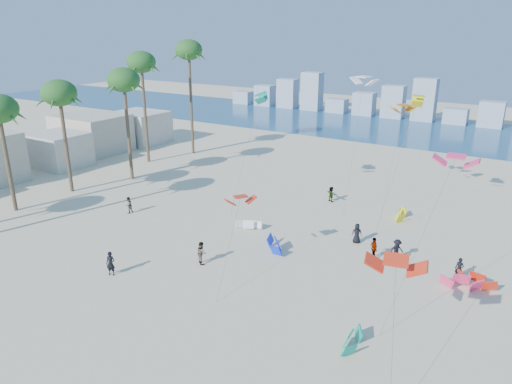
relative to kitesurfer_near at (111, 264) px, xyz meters
The scene contains 10 objects.
ground 5.82m from the kitesurfer_near, 58.49° to the right, with size 220.00×220.00×0.00m, color beige.
ocean 67.18m from the kitesurfer_near, 87.44° to the left, with size 220.00×220.00×0.00m, color navy.
kitesurfer_near is the anchor object (origin of this frame).
kitesurfer_mid 6.92m from the kitesurfer_near, 47.86° to the left, with size 0.90×0.70×1.84m, color gray.
kitesurfers_far 18.89m from the kitesurfer_near, 54.38° to the left, with size 31.46×14.95×1.88m.
grounded_kites 20.05m from the kitesurfer_near, 37.79° to the left, with size 22.62×24.21×0.97m.
flying_kites 23.79m from the kitesurfer_near, 43.14° to the left, with size 31.37×29.48×13.94m.
palm_row 24.34m from the kitesurfer_near, 148.51° to the left, with size 8.56×44.80×16.29m.
beachfront_buildings 34.62m from the kitesurfer_near, 152.58° to the left, with size 11.50×43.00×6.00m.
distant_skyline 77.16m from the kitesurfer_near, 88.65° to the left, with size 85.00×3.00×8.40m.
Camera 1 is at (23.18, -16.25, 17.76)m, focal length 33.13 mm.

